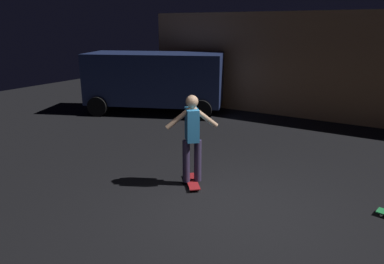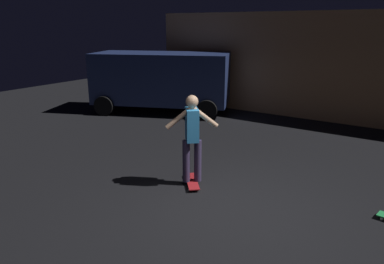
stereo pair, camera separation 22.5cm
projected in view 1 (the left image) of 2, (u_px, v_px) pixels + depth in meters
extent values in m
plane|color=black|center=(236.00, 212.00, 5.94)|extent=(28.00, 28.00, 0.00)
cube|color=tan|center=(357.00, 64.00, 12.19)|extent=(13.99, 3.49, 3.36)
cube|color=navy|center=(155.00, 78.00, 12.49)|extent=(4.98, 3.52, 1.70)
cube|color=black|center=(92.00, 67.00, 12.73)|extent=(0.72, 1.64, 0.64)
cylinder|color=black|center=(98.00, 106.00, 12.06)|extent=(0.69, 0.46, 0.66)
cylinder|color=black|center=(118.00, 95.00, 13.93)|extent=(0.69, 0.46, 0.66)
cylinder|color=black|center=(201.00, 110.00, 11.54)|extent=(0.69, 0.46, 0.66)
cylinder|color=black|center=(208.00, 98.00, 13.41)|extent=(0.69, 0.46, 0.66)
cube|color=#AD1E23|center=(192.00, 181.00, 6.95)|extent=(0.66, 0.72, 0.02)
sphere|color=silver|center=(199.00, 189.00, 6.69)|extent=(0.05, 0.05, 0.05)
sphere|color=silver|center=(190.00, 190.00, 6.66)|extent=(0.05, 0.05, 0.05)
sphere|color=silver|center=(194.00, 176.00, 7.26)|extent=(0.05, 0.05, 0.05)
sphere|color=silver|center=(185.00, 177.00, 7.23)|extent=(0.05, 0.05, 0.05)
sphere|color=silver|center=(384.00, 212.00, 5.89)|extent=(0.05, 0.05, 0.05)
sphere|color=silver|center=(381.00, 215.00, 5.77)|extent=(0.05, 0.05, 0.05)
cylinder|color=#382D4C|center=(198.00, 161.00, 6.85)|extent=(0.14, 0.14, 0.82)
cylinder|color=#382D4C|center=(186.00, 161.00, 6.81)|extent=(0.14, 0.14, 0.82)
cube|color=#338CCC|center=(192.00, 125.00, 6.63)|extent=(0.41, 0.43, 0.60)
sphere|color=tan|center=(192.00, 101.00, 6.50)|extent=(0.23, 0.23, 0.23)
cylinder|color=tan|center=(204.00, 116.00, 6.62)|extent=(0.47, 0.42, 0.46)
cylinder|color=tan|center=(180.00, 117.00, 6.55)|extent=(0.47, 0.42, 0.46)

